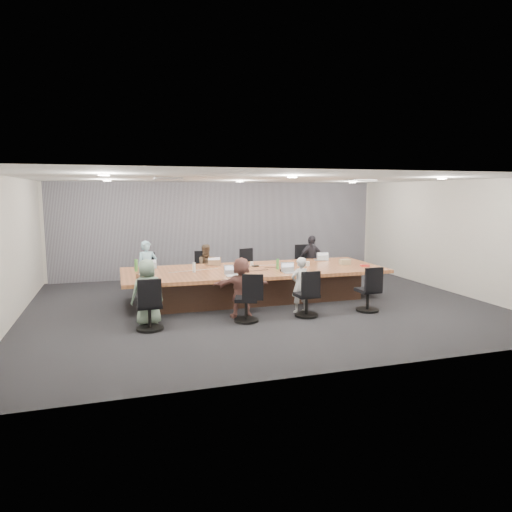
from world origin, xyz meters
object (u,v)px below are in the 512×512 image
object	(u,v)px
person_5	(241,287)
canvas_bag	(345,262)
bottle_green_left	(136,265)
snack_packet	(365,265)
person_0	(147,268)
laptop_5	(234,276)
chair_3	(306,267)
chair_4	(149,309)
bottle_green_right	(278,264)
chair_1	(205,274)
person_6	(300,285)
mug_brown	(138,276)
laptop_0	(149,268)
chair_2	(246,271)
laptop_6	(290,273)
laptop_4	(146,281)
person_3	(311,260)
chair_0	(147,277)
stapler	(283,270)
conference_table	(255,283)
bottle_clear	(194,267)
laptop_1	(212,265)
laptop_3	(320,260)
person_1	(207,268)
chair_5	(246,303)
person_4	(148,292)
chair_6	(307,299)
chair_7	(368,294)

from	to	relation	value
person_5	canvas_bag	xyz separation A→B (m)	(2.98, 1.25, 0.19)
bottle_green_left	snack_packet	size ratio (longest dim) A/B	1.40
person_0	laptop_5	distance (m)	2.72
chair_3	laptop_5	bearing A→B (deg)	43.56
chair_4	bottle_green_right	world-z (taller)	bottle_green_right
chair_1	chair_4	distance (m)	3.79
person_5	bottle_green_right	world-z (taller)	person_5
person_6	mug_brown	size ratio (longest dim) A/B	11.74
chair_1	laptop_0	world-z (taller)	laptop_0
chair_2	laptop_6	xyz separation A→B (m)	(0.31, -2.50, 0.37)
laptop_4	bottle_green_left	xyz separation A→B (m)	(-0.12, 1.23, 0.13)
chair_1	person_3	distance (m)	2.91
chair_0	stapler	bearing A→B (deg)	130.15
chair_1	conference_table	bearing A→B (deg)	126.04
conference_table	bottle_clear	size ratio (longest dim) A/B	27.35
person_5	snack_packet	distance (m)	3.43
laptop_0	chair_0	bearing A→B (deg)	-89.35
laptop_1	laptop_3	size ratio (longest dim) A/B	1.04
person_1	canvas_bag	bearing A→B (deg)	-32.67
laptop_6	canvas_bag	bearing A→B (deg)	26.63
chair_4	chair_5	xyz separation A→B (m)	(1.83, 0.00, -0.01)
laptop_6	bottle_green_left	size ratio (longest dim) A/B	1.10
chair_0	person_4	size ratio (longest dim) A/B	0.57
person_4	bottle_clear	world-z (taller)	person_4
person_5	laptop_6	xyz separation A→B (m)	(1.27, 0.55, 0.14)
person_4	bottle_green_right	bearing A→B (deg)	-170.06
chair_3	laptop_5	distance (m)	3.70
chair_4	person_5	xyz separation A→B (m)	(1.83, 0.35, 0.23)
chair_6	bottle_green_left	bearing A→B (deg)	143.89
conference_table	canvas_bag	bearing A→B (deg)	-2.48
laptop_6	chair_6	bearing A→B (deg)	-85.73
person_1	person_6	xyz separation A→B (m)	(1.43, -2.70, -0.01)
person_3	stapler	bearing A→B (deg)	-137.11
laptop_6	bottle_green_right	world-z (taller)	bottle_green_right
canvas_bag	chair_3	bearing A→B (deg)	98.24
chair_4	snack_packet	xyz separation A→B (m)	(5.14, 1.24, 0.38)
conference_table	bottle_clear	xyz separation A→B (m)	(-1.43, -0.07, 0.45)
person_0	laptop_5	bearing A→B (deg)	-60.16
laptop_4	laptop_0	bearing A→B (deg)	75.14
chair_7	chair_1	bearing A→B (deg)	128.83
chair_3	person_0	world-z (taller)	person_0
chair_3	canvas_bag	world-z (taller)	canvas_bag
person_0	laptop_3	bearing A→B (deg)	-14.96
chair_5	laptop_4	distance (m)	2.08
laptop_5	laptop_6	distance (m)	1.27
laptop_1	canvas_bag	world-z (taller)	canvas_bag
laptop_6	bottle_green_right	xyz separation A→B (m)	(-0.10, 0.56, 0.11)
chair_3	laptop_3	xyz separation A→B (m)	(0.00, -0.90, 0.32)
chair_5	laptop_0	world-z (taller)	laptop_0
chair_2	chair_3	bearing A→B (deg)	161.97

